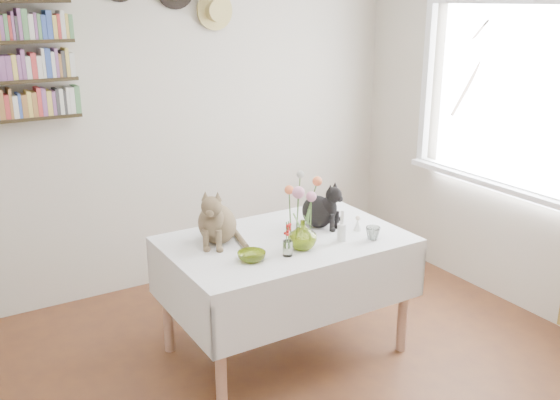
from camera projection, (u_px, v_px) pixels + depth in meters
room at (343, 208)px, 2.77m from camera, size 4.08×4.58×2.58m
window at (502, 110)px, 4.35m from camera, size 0.12×1.52×1.32m
dining_table at (286, 267)px, 3.80m from camera, size 1.42×0.92×0.76m
tabby_cat at (217, 214)px, 3.63m from camera, size 0.37×0.38×0.36m
black_cat at (318, 203)px, 3.90m from camera, size 0.29×0.32×0.30m
flower_vase at (303, 235)px, 3.57m from camera, size 0.20×0.20×0.17m
green_bowl at (252, 256)px, 3.42m from camera, size 0.17×0.17×0.05m
drinking_glass at (373, 233)px, 3.71m from camera, size 0.10×0.10×0.08m
candlestick at (342, 231)px, 3.69m from camera, size 0.05×0.05×0.19m
berry_jar at (288, 239)px, 3.46m from camera, size 0.06×0.06×0.22m
porcelain_figurine at (358, 224)px, 3.86m from camera, size 0.05×0.05×0.10m
flower_bouquet at (302, 191)px, 3.50m from camera, size 0.17×0.12×0.39m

